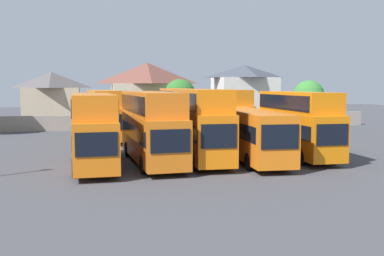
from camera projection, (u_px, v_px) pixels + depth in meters
ground at (163, 135)px, 49.45m from camera, size 140.00×140.00×0.00m
depot_boundary_wall at (154, 122)px, 56.11m from camera, size 56.00×0.50×1.80m
bus_1 at (93, 126)px, 29.87m from camera, size 2.93×10.91×4.76m
bus_2 at (151, 123)px, 31.28m from camera, size 3.28×11.56×4.87m
bus_3 at (201, 121)px, 31.99m from camera, size 2.76×10.31×5.04m
bus_4 at (251, 132)px, 32.39m from camera, size 3.14×11.85×3.56m
bus_5 at (298, 121)px, 33.70m from camera, size 2.62×10.10×4.84m
bus_6 at (104, 112)px, 44.84m from camera, size 3.30×11.29×4.83m
bus_7 at (151, 119)px, 45.80m from camera, size 2.80×10.66×3.42m
bus_8 at (178, 110)px, 46.29m from camera, size 2.75×11.71×4.99m
bus_9 at (226, 110)px, 47.73m from camera, size 2.66×11.04×4.88m
house_terrace_left at (52, 98)px, 61.21m from camera, size 7.49×6.44×7.09m
house_terrace_centre at (147, 93)px, 62.93m from camera, size 9.97×7.35×8.41m
house_terrace_right at (244, 93)px, 66.33m from camera, size 8.61×7.47×8.25m
tree_left_of_lot at (180, 95)px, 59.03m from camera, size 4.04×4.04×6.14m
tree_right_of_lot at (308, 96)px, 57.97m from camera, size 3.95×3.95×5.97m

